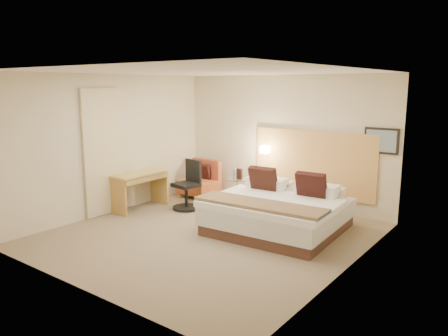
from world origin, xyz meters
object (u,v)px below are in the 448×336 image
Objects in this scene: desk_chair at (188,189)px; lounge_chair at (200,182)px; bed at (279,211)px; desk at (140,180)px; side_table at (237,190)px.

lounge_chair is at bearing 115.58° from desk_chair.
bed reaches higher than desk_chair.
bed is at bearing -20.96° from lounge_chair.
desk_chair is (0.78, 0.58, -0.18)m from desk.
lounge_chair reaches higher than side_table.
bed is 2.70× the size of lounge_chair.
desk_chair is (0.44, -0.92, 0.08)m from lounge_chair.
side_table is at bearing 45.03° from desk.
lounge_chair reaches higher than desk.
bed is 1.84× the size of desk.
lounge_chair is at bearing 175.74° from side_table.
side_table is 2.03m from desk.
desk_chair reaches higher than side_table.
bed is 2.26× the size of desk_chair.
desk reaches higher than side_table.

